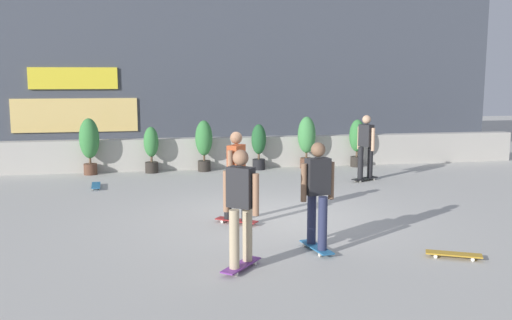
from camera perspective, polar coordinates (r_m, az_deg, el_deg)
name	(u,v)px	position (r m, az deg, el deg)	size (l,w,h in m)	color
ground_plane	(270,218)	(10.76, 1.43, -5.92)	(48.00, 48.00, 0.00)	#B2AFA8
planter_wall	(229,153)	(16.49, -2.79, 0.75)	(18.00, 0.40, 0.90)	#B2ADA3
building_backdrop	(213,60)	(20.32, -4.38, 10.12)	(20.00, 2.08, 6.50)	#424751
potted_plant_0	(89,142)	(15.95, -16.54, 1.78)	(0.54, 0.54, 1.55)	brown
potted_plant_1	(151,147)	(15.87, -10.58, 1.26)	(0.41, 0.41, 1.29)	#2D2823
potted_plant_2	(204,142)	(15.92, -5.30, 1.82)	(0.48, 0.48, 1.44)	#2D2823
potted_plant_3	(259,144)	(16.14, 0.28, 1.60)	(0.42, 0.42, 1.31)	black
potted_plant_4	(307,138)	(16.44, 5.15, 2.21)	(0.52, 0.52, 1.51)	brown
potted_plant_5	(357,140)	(16.93, 10.21, 2.03)	(0.47, 0.47, 1.40)	#2D2823
skater_mid_plaza	(366,145)	(14.63, 11.08, 1.54)	(0.80, 0.54, 1.70)	black
skater_foreground	(241,204)	(7.76, -1.55, -4.48)	(0.66, 0.75, 1.70)	#72338C
skater_far_right	(317,192)	(8.62, 6.25, -3.20)	(0.55, 0.82, 1.70)	#266699
skater_by_wall_left	(236,173)	(10.17, -2.01, -1.35)	(0.76, 0.63, 1.70)	maroon
skateboard_near_camera	(96,185)	(14.13, -15.92, -2.49)	(0.26, 0.81, 0.08)	#266699
skateboard_aside	(454,254)	(8.97, 19.41, -8.99)	(0.81, 0.53, 0.08)	#BF8C26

